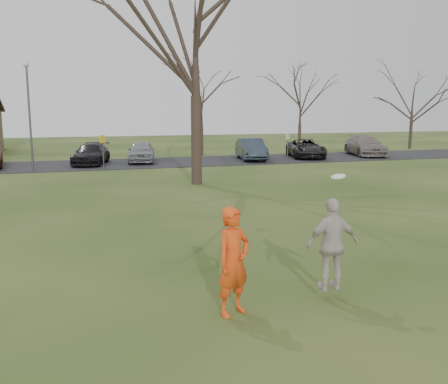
{
  "coord_description": "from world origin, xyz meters",
  "views": [
    {
      "loc": [
        -3.57,
        -7.59,
        3.58
      ],
      "look_at": [
        0.0,
        4.0,
        1.5
      ],
      "focal_mm": 38.7,
      "sensor_mm": 36.0,
      "label": 1
    }
  ],
  "objects_px": {
    "car_6": "(306,148)",
    "big_tree": "(195,35)",
    "catching_play": "(332,244)",
    "car_4": "(142,151)",
    "car_3": "(91,154)",
    "lamp_post": "(29,103)",
    "car_7": "(365,146)",
    "car_5": "(251,149)",
    "player_defender": "(233,261)"
  },
  "relations": [
    {
      "from": "player_defender",
      "to": "catching_play",
      "type": "bearing_deg",
      "value": -23.96
    },
    {
      "from": "player_defender",
      "to": "car_7",
      "type": "height_order",
      "value": "player_defender"
    },
    {
      "from": "car_4",
      "to": "lamp_post",
      "type": "relative_size",
      "value": 0.68
    },
    {
      "from": "car_3",
      "to": "car_5",
      "type": "distance_m",
      "value": 11.03
    },
    {
      "from": "big_tree",
      "to": "car_4",
      "type": "bearing_deg",
      "value": 97.04
    },
    {
      "from": "car_7",
      "to": "lamp_post",
      "type": "relative_size",
      "value": 0.84
    },
    {
      "from": "player_defender",
      "to": "car_4",
      "type": "bearing_deg",
      "value": 60.02
    },
    {
      "from": "catching_play",
      "to": "car_5",
      "type": "bearing_deg",
      "value": 73.08
    },
    {
      "from": "catching_play",
      "to": "big_tree",
      "type": "xyz_separation_m",
      "value": [
        1.06,
        14.85,
        5.91
      ]
    },
    {
      "from": "car_6",
      "to": "big_tree",
      "type": "height_order",
      "value": "big_tree"
    },
    {
      "from": "car_5",
      "to": "car_7",
      "type": "relative_size",
      "value": 0.87
    },
    {
      "from": "car_4",
      "to": "big_tree",
      "type": "relative_size",
      "value": 0.3
    },
    {
      "from": "car_5",
      "to": "big_tree",
      "type": "relative_size",
      "value": 0.33
    },
    {
      "from": "car_3",
      "to": "car_6",
      "type": "relative_size",
      "value": 0.93
    },
    {
      "from": "car_6",
      "to": "car_7",
      "type": "distance_m",
      "value": 5.21
    },
    {
      "from": "player_defender",
      "to": "car_6",
      "type": "bearing_deg",
      "value": 34.82
    },
    {
      "from": "catching_play",
      "to": "car_7",
      "type": "bearing_deg",
      "value": 55.61
    },
    {
      "from": "car_4",
      "to": "car_7",
      "type": "xyz_separation_m",
      "value": [
        17.34,
        -0.25,
        0.04
      ]
    },
    {
      "from": "big_tree",
      "to": "car_6",
      "type": "bearing_deg",
      "value": 42.58
    },
    {
      "from": "player_defender",
      "to": "car_6",
      "type": "distance_m",
      "value": 28.5
    },
    {
      "from": "car_4",
      "to": "lamp_post",
      "type": "xyz_separation_m",
      "value": [
        -6.72,
        -2.9,
        3.21
      ]
    },
    {
      "from": "car_3",
      "to": "catching_play",
      "type": "bearing_deg",
      "value": -67.94
    },
    {
      "from": "catching_play",
      "to": "car_4",
      "type": "bearing_deg",
      "value": 90.51
    },
    {
      "from": "car_6",
      "to": "lamp_post",
      "type": "height_order",
      "value": "lamp_post"
    },
    {
      "from": "big_tree",
      "to": "lamp_post",
      "type": "bearing_deg",
      "value": 136.85
    },
    {
      "from": "player_defender",
      "to": "car_4",
      "type": "distance_m",
      "value": 25.38
    },
    {
      "from": "car_4",
      "to": "catching_play",
      "type": "xyz_separation_m",
      "value": [
        0.23,
        -25.25,
        0.32
      ]
    },
    {
      "from": "car_7",
      "to": "big_tree",
      "type": "xyz_separation_m",
      "value": [
        -16.05,
        -10.15,
        6.2
      ]
    },
    {
      "from": "player_defender",
      "to": "car_7",
      "type": "relative_size",
      "value": 0.37
    },
    {
      "from": "car_3",
      "to": "lamp_post",
      "type": "bearing_deg",
      "value": -128.51
    },
    {
      "from": "car_3",
      "to": "car_4",
      "type": "height_order",
      "value": "car_4"
    },
    {
      "from": "car_3",
      "to": "car_7",
      "type": "xyz_separation_m",
      "value": [
        20.67,
        0.05,
        0.09
      ]
    },
    {
      "from": "car_3",
      "to": "lamp_post",
      "type": "relative_size",
      "value": 0.74
    },
    {
      "from": "lamp_post",
      "to": "big_tree",
      "type": "distance_m",
      "value": 11.38
    },
    {
      "from": "car_5",
      "to": "car_6",
      "type": "xyz_separation_m",
      "value": [
        4.44,
        0.27,
        -0.07
      ]
    },
    {
      "from": "lamp_post",
      "to": "car_7",
      "type": "bearing_deg",
      "value": 6.29
    },
    {
      "from": "car_3",
      "to": "catching_play",
      "type": "relative_size",
      "value": 2.12
    },
    {
      "from": "player_defender",
      "to": "car_7",
      "type": "bearing_deg",
      "value": 26.69
    },
    {
      "from": "car_3",
      "to": "big_tree",
      "type": "bearing_deg",
      "value": -51.5
    },
    {
      "from": "car_3",
      "to": "car_4",
      "type": "relative_size",
      "value": 1.09
    },
    {
      "from": "player_defender",
      "to": "lamp_post",
      "type": "distance_m",
      "value": 23.16
    },
    {
      "from": "car_3",
      "to": "car_7",
      "type": "relative_size",
      "value": 0.88
    },
    {
      "from": "car_5",
      "to": "car_6",
      "type": "relative_size",
      "value": 0.93
    },
    {
      "from": "car_6",
      "to": "car_7",
      "type": "bearing_deg",
      "value": 16.4
    },
    {
      "from": "lamp_post",
      "to": "car_4",
      "type": "bearing_deg",
      "value": 23.35
    },
    {
      "from": "car_6",
      "to": "car_4",
      "type": "bearing_deg",
      "value": -167.65
    },
    {
      "from": "catching_play",
      "to": "lamp_post",
      "type": "bearing_deg",
      "value": 107.25
    },
    {
      "from": "big_tree",
      "to": "car_3",
      "type": "bearing_deg",
      "value": 114.55
    },
    {
      "from": "player_defender",
      "to": "car_3",
      "type": "height_order",
      "value": "player_defender"
    },
    {
      "from": "car_3",
      "to": "car_6",
      "type": "distance_m",
      "value": 15.46
    }
  ]
}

